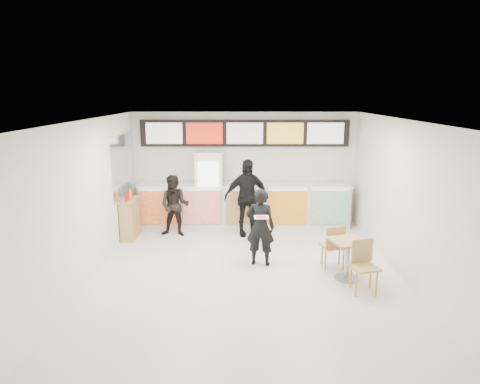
{
  "coord_description": "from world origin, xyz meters",
  "views": [
    {
      "loc": [
        -0.09,
        -7.92,
        3.47
      ],
      "look_at": [
        -0.12,
        1.2,
        1.36
      ],
      "focal_mm": 32.0,
      "sensor_mm": 36.0,
      "label": 1
    }
  ],
  "objects_px": {
    "cafe_table": "(348,252)",
    "condiment_ledge": "(130,218)",
    "customer_mid": "(247,197)",
    "customer_left": "(175,206)",
    "drinks_fridge": "(209,189)",
    "customer_main": "(260,227)",
    "service_counter": "(245,205)"
  },
  "relations": [
    {
      "from": "service_counter",
      "to": "customer_mid",
      "type": "distance_m",
      "value": 0.84
    },
    {
      "from": "customer_main",
      "to": "customer_mid",
      "type": "relative_size",
      "value": 0.84
    },
    {
      "from": "customer_left",
      "to": "customer_mid",
      "type": "height_order",
      "value": "customer_mid"
    },
    {
      "from": "cafe_table",
      "to": "drinks_fridge",
      "type": "bearing_deg",
      "value": 113.93
    },
    {
      "from": "customer_left",
      "to": "cafe_table",
      "type": "distance_m",
      "value": 4.48
    },
    {
      "from": "drinks_fridge",
      "to": "customer_main",
      "type": "bearing_deg",
      "value": -65.32
    },
    {
      "from": "service_counter",
      "to": "customer_left",
      "type": "bearing_deg",
      "value": -154.66
    },
    {
      "from": "customer_mid",
      "to": "condiment_ledge",
      "type": "height_order",
      "value": "customer_mid"
    },
    {
      "from": "customer_left",
      "to": "service_counter",
      "type": "bearing_deg",
      "value": 30.74
    },
    {
      "from": "cafe_table",
      "to": "condiment_ledge",
      "type": "height_order",
      "value": "condiment_ledge"
    },
    {
      "from": "customer_left",
      "to": "cafe_table",
      "type": "height_order",
      "value": "customer_left"
    },
    {
      "from": "customer_main",
      "to": "customer_mid",
      "type": "distance_m",
      "value": 1.94
    },
    {
      "from": "customer_mid",
      "to": "customer_main",
      "type": "bearing_deg",
      "value": -95.57
    },
    {
      "from": "drinks_fridge",
      "to": "customer_left",
      "type": "relative_size",
      "value": 1.3
    },
    {
      "from": "cafe_table",
      "to": "customer_left",
      "type": "bearing_deg",
      "value": 128.82
    },
    {
      "from": "customer_mid",
      "to": "condiment_ledge",
      "type": "relative_size",
      "value": 1.67
    },
    {
      "from": "customer_left",
      "to": "customer_main",
      "type": "bearing_deg",
      "value": -36.86
    },
    {
      "from": "customer_mid",
      "to": "condiment_ledge",
      "type": "xyz_separation_m",
      "value": [
        -2.86,
        -0.21,
        -0.47
      ]
    },
    {
      "from": "drinks_fridge",
      "to": "customer_main",
      "type": "height_order",
      "value": "drinks_fridge"
    },
    {
      "from": "customer_main",
      "to": "customer_mid",
      "type": "bearing_deg",
      "value": -72.28
    },
    {
      "from": "customer_main",
      "to": "drinks_fridge",
      "type": "bearing_deg",
      "value": -55.23
    },
    {
      "from": "customer_left",
      "to": "condiment_ledge",
      "type": "bearing_deg",
      "value": -167.5
    },
    {
      "from": "customer_main",
      "to": "customer_left",
      "type": "relative_size",
      "value": 1.06
    },
    {
      "from": "customer_left",
      "to": "cafe_table",
      "type": "xyz_separation_m",
      "value": [
        3.66,
        -2.57,
        -0.22
      ]
    },
    {
      "from": "customer_left",
      "to": "cafe_table",
      "type": "relative_size",
      "value": 0.93
    },
    {
      "from": "cafe_table",
      "to": "condiment_ledge",
      "type": "relative_size",
      "value": 1.43
    },
    {
      "from": "drinks_fridge",
      "to": "customer_main",
      "type": "relative_size",
      "value": 1.24
    },
    {
      "from": "service_counter",
      "to": "customer_mid",
      "type": "bearing_deg",
      "value": -86.9
    },
    {
      "from": "customer_main",
      "to": "service_counter",
      "type": "bearing_deg",
      "value": -73.54
    },
    {
      "from": "condiment_ledge",
      "to": "drinks_fridge",
      "type": "bearing_deg",
      "value": 27.29
    },
    {
      "from": "drinks_fridge",
      "to": "condiment_ledge",
      "type": "bearing_deg",
      "value": -152.71
    },
    {
      "from": "service_counter",
      "to": "condiment_ledge",
      "type": "height_order",
      "value": "condiment_ledge"
    }
  ]
}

